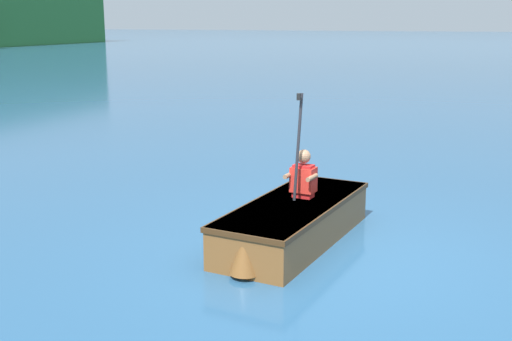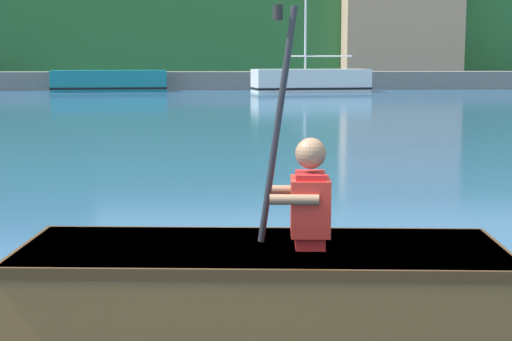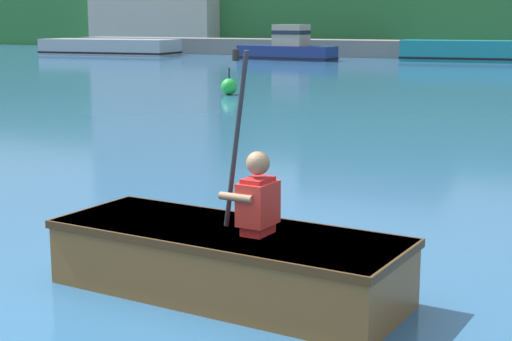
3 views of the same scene
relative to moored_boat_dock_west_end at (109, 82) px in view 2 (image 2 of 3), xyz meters
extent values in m
cube|color=#2D6B33|center=(4.48, 20.94, 3.56)|extent=(120.00, 20.00, 8.06)
cube|color=#75665B|center=(-8.68, 16.86, 4.61)|extent=(9.89, 6.86, 10.16)
cube|color=tan|center=(16.56, 12.52, 3.04)|extent=(7.12, 7.65, 7.03)
cube|color=slate|center=(4.48, 2.76, -0.02)|extent=(56.33, 2.40, 0.90)
cube|color=#197A84|center=(0.00, 0.00, 0.03)|extent=(5.50, 2.24, 1.01)
cube|color=black|center=(0.00, 0.00, -0.30)|extent=(5.54, 2.29, 0.10)
cube|color=white|center=(9.46, -1.35, 0.06)|extent=(5.55, 2.56, 1.07)
cube|color=black|center=(9.46, -1.35, -0.29)|extent=(5.60, 2.60, 0.10)
cylinder|color=silver|center=(9.20, -1.39, 2.53)|extent=(0.10, 0.10, 3.87)
cylinder|color=silver|center=(9.99, -1.28, 1.20)|extent=(2.93, 0.45, 0.07)
cube|color=brown|center=(4.80, -33.64, -0.23)|extent=(2.70, 1.19, 0.50)
cube|color=#432A13|center=(4.80, -33.64, -0.01)|extent=(2.75, 1.23, 0.06)
cube|color=#432A13|center=(4.80, -33.64, -0.02)|extent=(2.32, 0.98, 0.02)
cone|color=brown|center=(3.55, -33.52, -0.20)|extent=(0.36, 0.36, 0.45)
cube|color=brown|center=(5.00, -33.66, -0.03)|extent=(0.24, 0.91, 0.03)
cube|color=red|center=(5.06, -33.66, 0.23)|extent=(0.18, 0.25, 0.41)
cube|color=red|center=(5.06, -33.66, 0.25)|extent=(0.24, 0.31, 0.31)
sphere|color=#997051|center=(5.06, -33.66, 0.54)|extent=(0.17, 0.17, 0.17)
cylinder|color=#997051|center=(4.99, -33.50, 0.31)|extent=(0.26, 0.08, 0.06)
cylinder|color=#997051|center=(4.96, -33.80, 0.31)|extent=(0.26, 0.08, 0.06)
cylinder|color=#232328|center=(4.88, -33.64, 0.69)|extent=(0.21, 0.06, 1.28)
cylinder|color=black|center=(4.88, -33.64, 1.29)|extent=(0.05, 0.05, 0.08)
camera|label=1|loc=(-2.25, -36.00, 2.17)|focal=45.00mm
camera|label=2|loc=(4.49, -37.84, 1.04)|focal=55.00mm
camera|label=3|loc=(7.35, -38.57, 1.53)|focal=55.00mm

